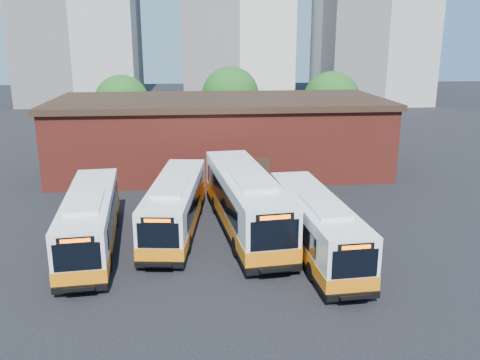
{
  "coord_description": "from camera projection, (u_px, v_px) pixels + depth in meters",
  "views": [
    {
      "loc": [
        -2.36,
        -24.39,
        11.47
      ],
      "look_at": [
        0.3,
        4.03,
        3.45
      ],
      "focal_mm": 38.0,
      "sensor_mm": 36.0,
      "label": 1
    }
  ],
  "objects": [
    {
      "name": "bus_midwest",
      "position": [
        176.0,
        207.0,
        30.92
      ],
      "size": [
        3.89,
        12.33,
        3.31
      ],
      "rotation": [
        0.0,
        0.0,
        -0.12
      ],
      "color": "white",
      "rests_on": "ground"
    },
    {
      "name": "bus_west",
      "position": [
        91.0,
        223.0,
        28.38
      ],
      "size": [
        3.53,
        12.28,
        3.3
      ],
      "rotation": [
        0.0,
        0.0,
        0.09
      ],
      "color": "white",
      "rests_on": "ground"
    },
    {
      "name": "transit_worker",
      "position": [
        317.0,
        259.0,
        25.27
      ],
      "size": [
        0.53,
        0.7,
        1.72
      ],
      "primitive_type": "imported",
      "rotation": [
        0.0,
        0.0,
        1.78
      ],
      "color": "#131437",
      "rests_on": "ground"
    },
    {
      "name": "tree_west",
      "position": [
        122.0,
        103.0,
        55.22
      ],
      "size": [
        6.0,
        6.0,
        7.65
      ],
      "color": "#382314",
      "rests_on": "ground"
    },
    {
      "name": "bus_mideast",
      "position": [
        245.0,
        204.0,
        30.91
      ],
      "size": [
        4.36,
        14.14,
        3.8
      ],
      "rotation": [
        0.0,
        0.0,
        0.11
      ],
      "color": "white",
      "rests_on": "ground"
    },
    {
      "name": "tree_mid",
      "position": [
        230.0,
        96.0,
        58.09
      ],
      "size": [
        6.56,
        6.56,
        8.36
      ],
      "color": "#382314",
      "rests_on": "ground"
    },
    {
      "name": "bus_east",
      "position": [
        315.0,
        227.0,
        27.71
      ],
      "size": [
        3.24,
        12.22,
        3.29
      ],
      "rotation": [
        0.0,
        0.0,
        0.06
      ],
      "color": "white",
      "rests_on": "ground"
    },
    {
      "name": "depot_building",
      "position": [
        220.0,
        134.0,
        44.99
      ],
      "size": [
        28.6,
        12.6,
        6.4
      ],
      "color": "maroon",
      "rests_on": "ground"
    },
    {
      "name": "tree_east",
      "position": [
        331.0,
        100.0,
        56.27
      ],
      "size": [
        6.24,
        6.24,
        7.96
      ],
      "color": "#382314",
      "rests_on": "ground"
    },
    {
      "name": "ground",
      "position": [
        241.0,
        264.0,
        26.7
      ],
      "size": [
        220.0,
        220.0,
        0.0
      ],
      "primitive_type": "plane",
      "color": "black"
    }
  ]
}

